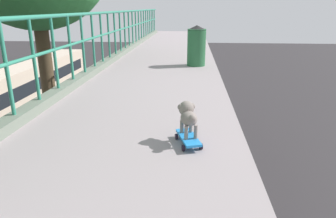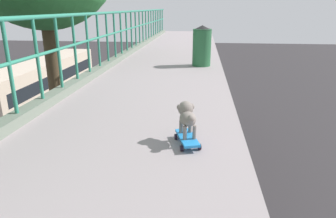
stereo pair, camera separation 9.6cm
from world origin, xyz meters
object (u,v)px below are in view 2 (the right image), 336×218
at_px(toy_skateboard, 187,138).
at_px(small_dog, 187,115).
at_px(litter_bin, 202,45).
at_px(city_bus, 42,84).

bearing_deg(toy_skateboard, small_dog, 99.98).
distance_m(small_dog, litter_bin, 4.23).
bearing_deg(litter_bin, toy_skateboard, -91.42).
xyz_separation_m(city_bus, litter_bin, (9.96, -10.78, 3.77)).
height_order(city_bus, litter_bin, litter_bin).
xyz_separation_m(toy_skateboard, small_dog, (-0.01, 0.06, 0.22)).
height_order(small_dog, litter_bin, litter_bin).
relative_size(city_bus, litter_bin, 12.93).
relative_size(small_dog, litter_bin, 0.38).
relative_size(city_bus, toy_skateboard, 25.99).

